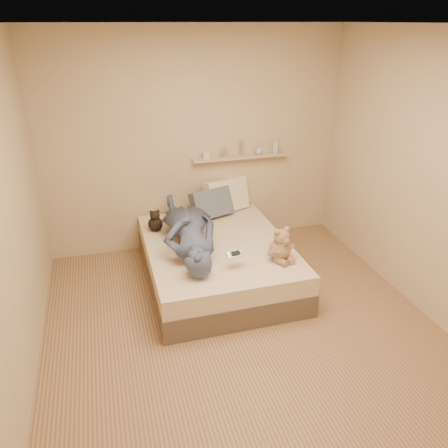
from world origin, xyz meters
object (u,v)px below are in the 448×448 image
object	(u,v)px
person	(189,229)
wall_shelf	(240,157)
dark_plush	(155,222)
pillow_grey	(212,203)
teddy_bear	(281,247)
game_console	(235,254)
pillow_cream	(226,195)
bed	(217,261)

from	to	relation	value
person	wall_shelf	world-z (taller)	wall_shelf
dark_plush	pillow_grey	size ratio (longest dim) A/B	0.51
teddy_bear	dark_plush	size ratio (longest dim) A/B	1.40
teddy_bear	pillow_grey	distance (m)	1.28
dark_plush	game_console	bearing A→B (deg)	-59.01
game_console	wall_shelf	world-z (taller)	wall_shelf
teddy_bear	game_console	bearing A→B (deg)	-176.79
teddy_bear	wall_shelf	world-z (taller)	wall_shelf
pillow_cream	wall_shelf	distance (m)	0.50
teddy_bear	person	bearing A→B (deg)	145.04
pillow_grey	pillow_cream	bearing A→B (deg)	31.82
bed	teddy_bear	size ratio (longest dim) A/B	5.30
bed	wall_shelf	distance (m)	1.38
bed	teddy_bear	distance (m)	0.82
game_console	wall_shelf	xyz separation A→B (m)	(0.52, 1.46, 0.50)
game_console	wall_shelf	size ratio (longest dim) A/B	0.15
bed	wall_shelf	size ratio (longest dim) A/B	1.58
person	teddy_bear	bearing A→B (deg)	149.99
wall_shelf	bed	bearing A→B (deg)	-121.18
person	bed	bearing A→B (deg)	177.21
game_console	teddy_bear	size ratio (longest dim) A/B	0.50
pillow_cream	wall_shelf	xyz separation A→B (m)	(0.20, 0.08, 0.45)
pillow_grey	dark_plush	bearing A→B (deg)	-163.76
wall_shelf	pillow_cream	bearing A→B (deg)	-158.61
pillow_cream	teddy_bear	bearing A→B (deg)	-83.04
game_console	person	size ratio (longest dim) A/B	0.12
pillow_cream	pillow_grey	xyz separation A→B (m)	(-0.23, -0.14, -0.03)
game_console	pillow_cream	world-z (taller)	pillow_cream
game_console	dark_plush	bearing A→B (deg)	120.99
pillow_cream	person	size ratio (longest dim) A/B	0.36
pillow_cream	dark_plush	bearing A→B (deg)	-159.66
teddy_bear	pillow_grey	size ratio (longest dim) A/B	0.72
dark_plush	teddy_bear	bearing A→B (deg)	-42.47
game_console	teddy_bear	world-z (taller)	teddy_bear
bed	person	world-z (taller)	person
wall_shelf	teddy_bear	bearing A→B (deg)	-91.45
teddy_bear	pillow_cream	distance (m)	1.37
game_console	wall_shelf	distance (m)	1.63
wall_shelf	game_console	bearing A→B (deg)	-109.45
pillow_grey	person	size ratio (longest dim) A/B	0.32
teddy_bear	pillow_cream	bearing A→B (deg)	96.96
bed	pillow_grey	bearing A→B (deg)	79.92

